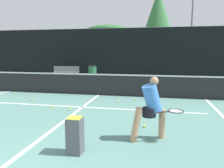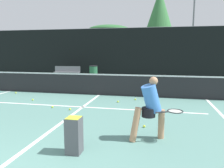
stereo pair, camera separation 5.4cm
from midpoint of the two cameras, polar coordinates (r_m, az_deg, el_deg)
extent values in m
cube|color=white|center=(7.75, -7.46, -5.97)|extent=(8.25, 0.10, 0.01)
cube|color=white|center=(6.84, -10.31, -8.03)|extent=(0.10, 6.43, 0.01)
cube|color=#232326|center=(9.72, -3.23, -0.10)|extent=(11.00, 0.02, 0.95)
cube|color=white|center=(9.66, -3.25, 2.51)|extent=(11.00, 0.03, 0.06)
cube|color=black|center=(16.13, 2.97, 8.03)|extent=(24.00, 0.06, 3.57)
cylinder|color=slate|center=(16.21, 3.02, 14.42)|extent=(24.00, 0.04, 0.04)
cylinder|color=tan|center=(5.09, 13.04, -10.15)|extent=(0.14, 0.14, 0.66)
cylinder|color=tan|center=(4.82, 6.46, -10.47)|extent=(0.30, 0.25, 0.77)
cylinder|color=black|center=(4.86, 9.81, -7.27)|extent=(0.30, 0.30, 0.20)
cylinder|color=#3F7ACC|center=(4.81, 10.55, -3.77)|extent=(0.47, 0.39, 0.70)
sphere|color=tan|center=(4.76, 11.11, 0.78)|extent=(0.19, 0.19, 0.19)
cylinder|color=#262628|center=(4.73, 13.27, -7.18)|extent=(0.28, 0.17, 0.03)
torus|color=#262628|center=(4.89, 16.48, -6.81)|extent=(0.46, 0.46, 0.02)
cylinder|color=beige|center=(4.89, 16.48, -6.81)|extent=(0.35, 0.35, 0.01)
sphere|color=#D1E033|center=(8.79, 6.28, -4.00)|extent=(0.07, 0.07, 0.07)
sphere|color=#D1E033|center=(7.85, -15.10, -5.79)|extent=(0.07, 0.07, 0.07)
sphere|color=#D1E033|center=(8.36, 1.77, -4.61)|extent=(0.07, 0.07, 0.07)
sphere|color=#D1E033|center=(9.23, -19.84, -3.86)|extent=(0.07, 0.07, 0.07)
sphere|color=#D1E033|center=(11.03, -23.69, -2.11)|extent=(0.07, 0.07, 0.07)
sphere|color=#D1E033|center=(5.77, 8.68, -10.85)|extent=(0.07, 0.07, 0.07)
sphere|color=#D1E033|center=(7.43, -10.70, -6.47)|extent=(0.07, 0.07, 0.07)
cube|color=#4C4C51|center=(4.33, -9.54, -13.13)|extent=(0.28, 0.28, 0.70)
cube|color=#D1E033|center=(4.22, -9.65, -8.96)|extent=(0.25, 0.25, 0.06)
cube|color=slate|center=(15.92, -11.61, 3.02)|extent=(1.89, 0.53, 0.04)
cube|color=slate|center=(16.08, -11.43, 3.83)|extent=(1.86, 0.21, 0.42)
cube|color=#333338|center=(16.20, -14.10, 2.25)|extent=(0.06, 0.32, 0.44)
cube|color=#333338|center=(15.73, -9.01, 2.22)|extent=(0.06, 0.32, 0.44)
cylinder|color=#28603D|center=(15.00, -4.76, 2.89)|extent=(0.54, 0.54, 0.91)
cylinder|color=black|center=(14.96, -4.78, 4.71)|extent=(0.57, 0.57, 0.04)
cube|color=navy|center=(18.97, -3.50, 4.03)|extent=(1.69, 4.39, 0.86)
cube|color=#1E2328|center=(18.71, -3.70, 6.18)|extent=(1.42, 2.63, 0.58)
cylinder|color=black|center=(20.16, -0.35, 3.94)|extent=(0.18, 0.60, 0.60)
cylinder|color=black|center=(17.43, -2.31, 3.20)|extent=(0.18, 0.60, 0.60)
cylinder|color=slate|center=(22.00, 20.47, 13.03)|extent=(0.16, 0.16, 7.68)
cylinder|color=brown|center=(23.84, 12.05, 7.94)|extent=(0.28, 0.28, 3.48)
cone|color=#38753D|center=(24.17, 12.37, 17.87)|extent=(3.13, 3.13, 4.87)
cylinder|color=brown|center=(20.77, -0.69, 8.11)|extent=(0.28, 0.28, 3.52)
ellipsoid|color=#2D6633|center=(20.86, -0.70, 13.92)|extent=(3.87, 3.87, 0.90)
cube|color=beige|center=(31.39, 7.42, 9.26)|extent=(36.00, 2.40, 4.67)
camera|label=1|loc=(0.03, -89.77, 0.04)|focal=35.00mm
camera|label=2|loc=(0.03, 90.23, -0.04)|focal=35.00mm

